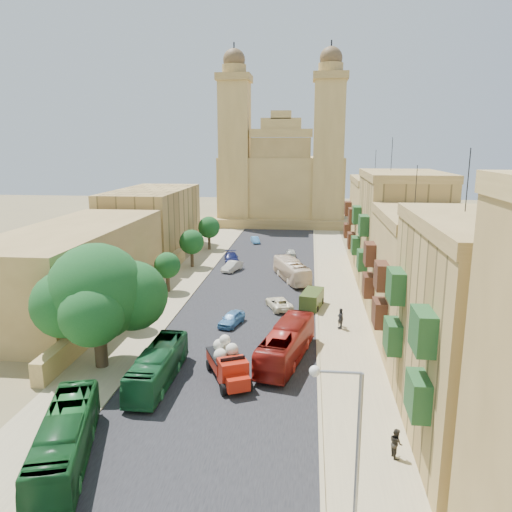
% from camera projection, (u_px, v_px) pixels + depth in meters
% --- Properties ---
extents(ground, '(260.00, 260.00, 0.00)m').
position_uv_depth(ground, '(214.00, 398.00, 33.35)').
color(ground, olive).
extents(road_surface, '(14.00, 140.00, 0.01)m').
position_uv_depth(road_surface, '(259.00, 280.00, 62.46)').
color(road_surface, black).
rests_on(road_surface, ground).
extents(sidewalk_east, '(5.00, 140.00, 0.01)m').
position_uv_depth(sidewalk_east, '(336.00, 282.00, 61.46)').
color(sidewalk_east, tan).
rests_on(sidewalk_east, ground).
extents(sidewalk_west, '(5.00, 140.00, 0.01)m').
position_uv_depth(sidewalk_west, '(185.00, 278.00, 63.45)').
color(sidewalk_west, tan).
rests_on(sidewalk_west, ground).
extents(kerb_east, '(0.25, 140.00, 0.12)m').
position_uv_depth(kerb_east, '(316.00, 281.00, 61.71)').
color(kerb_east, tan).
rests_on(kerb_east, ground).
extents(kerb_west, '(0.25, 140.00, 0.12)m').
position_uv_depth(kerb_west, '(205.00, 278.00, 63.18)').
color(kerb_west, tan).
rests_on(kerb_west, ground).
extents(townhouse_a, '(9.00, 14.00, 16.40)m').
position_uv_depth(townhouse_a, '(488.00, 334.00, 27.37)').
color(townhouse_a, tan).
rests_on(townhouse_a, ground).
extents(townhouse_b, '(9.00, 14.00, 14.90)m').
position_uv_depth(townhouse_b, '(428.00, 280.00, 41.12)').
color(townhouse_b, tan).
rests_on(townhouse_b, ground).
extents(townhouse_c, '(9.00, 14.00, 17.40)m').
position_uv_depth(townhouse_c, '(400.00, 235.00, 54.43)').
color(townhouse_c, tan).
rests_on(townhouse_c, ground).
extents(townhouse_d, '(9.00, 14.00, 15.90)m').
position_uv_depth(townhouse_d, '(382.00, 223.00, 68.18)').
color(townhouse_d, tan).
rests_on(townhouse_d, ground).
extents(west_wall, '(1.00, 40.00, 1.80)m').
position_uv_depth(west_wall, '(135.00, 293.00, 53.87)').
color(west_wall, tan).
rests_on(west_wall, ground).
extents(west_building_low, '(10.00, 28.00, 8.40)m').
position_uv_depth(west_building_low, '(76.00, 267.00, 51.79)').
color(west_building_low, '#9C7D44').
rests_on(west_building_low, ground).
extents(west_building_mid, '(10.00, 22.00, 10.00)m').
position_uv_depth(west_building_mid, '(153.00, 222.00, 76.85)').
color(west_building_mid, tan).
rests_on(west_building_mid, ground).
extents(church, '(28.00, 22.50, 36.30)m').
position_uv_depth(church, '(282.00, 178.00, 107.56)').
color(church, tan).
rests_on(church, ground).
extents(ficus_tree, '(9.56, 8.80, 9.56)m').
position_uv_depth(ficus_tree, '(98.00, 295.00, 36.99)').
color(ficus_tree, '#3B2D1D').
rests_on(ficus_tree, ground).
extents(street_tree_a, '(2.93, 2.93, 4.50)m').
position_uv_depth(street_tree_a, '(130.00, 297.00, 45.39)').
color(street_tree_a, '#3B2D1D').
rests_on(street_tree_a, ground).
extents(street_tree_b, '(3.00, 3.00, 4.62)m').
position_uv_depth(street_tree_b, '(167.00, 266.00, 57.02)').
color(street_tree_b, '#3B2D1D').
rests_on(street_tree_b, ground).
extents(street_tree_c, '(3.40, 3.40, 5.23)m').
position_uv_depth(street_tree_c, '(192.00, 242.00, 68.57)').
color(street_tree_c, '#3B2D1D').
rests_on(street_tree_c, ground).
extents(street_tree_d, '(3.50, 3.50, 5.38)m').
position_uv_depth(street_tree_d, '(209.00, 227.00, 80.19)').
color(street_tree_d, '#3B2D1D').
rests_on(street_tree_d, ground).
extents(streetlamp, '(2.11, 0.44, 8.22)m').
position_uv_depth(streetlamp, '(346.00, 438.00, 19.76)').
color(streetlamp, gray).
rests_on(streetlamp, ground).
extents(red_truck, '(4.03, 5.69, 3.16)m').
position_uv_depth(red_truck, '(228.00, 362.00, 35.59)').
color(red_truck, '#AA1D0D').
rests_on(red_truck, ground).
extents(olive_pickup, '(2.63, 4.44, 1.72)m').
position_uv_depth(olive_pickup, '(312.00, 299.00, 51.89)').
color(olive_pickup, '#35461A').
rests_on(olive_pickup, ground).
extents(bus_green_south, '(4.92, 10.02, 2.72)m').
position_uv_depth(bus_green_south, '(65.00, 440.00, 26.29)').
color(bus_green_south, '#175222').
rests_on(bus_green_south, ground).
extents(bus_green_north, '(2.18, 9.12, 2.54)m').
position_uv_depth(bus_green_north, '(158.00, 366.00, 35.30)').
color(bus_green_north, '#1D6334').
rests_on(bus_green_north, ground).
extents(bus_red_east, '(4.46, 10.34, 2.81)m').
position_uv_depth(bus_red_east, '(286.00, 344.00, 38.91)').
color(bus_red_east, maroon).
rests_on(bus_red_east, ground).
extents(bus_cream_east, '(5.17, 9.50, 2.59)m').
position_uv_depth(bus_cream_east, '(292.00, 270.00, 62.09)').
color(bus_cream_east, '#FFE4C2').
rests_on(bus_cream_east, ground).
extents(car_blue_a, '(2.47, 4.01, 1.28)m').
position_uv_depth(car_blue_a, '(232.00, 319.00, 46.78)').
color(car_blue_a, '#4D8EC8').
rests_on(car_blue_a, ground).
extents(car_white_a, '(2.63, 4.22, 1.31)m').
position_uv_depth(car_white_a, '(232.00, 266.00, 66.85)').
color(car_white_a, beige).
rests_on(car_white_a, ground).
extents(car_cream, '(3.42, 4.76, 1.20)m').
position_uv_depth(car_cream, '(279.00, 303.00, 51.50)').
color(car_cream, '#FFF3D0').
rests_on(car_cream, ground).
extents(car_dkblue, '(2.87, 5.04, 1.38)m').
position_uv_depth(car_dkblue, '(231.00, 258.00, 71.81)').
color(car_dkblue, '#101647').
rests_on(car_dkblue, ground).
extents(car_white_b, '(1.74, 3.46, 1.13)m').
position_uv_depth(car_white_b, '(291.00, 253.00, 75.87)').
color(car_white_b, beige).
rests_on(car_white_b, ground).
extents(car_blue_b, '(2.05, 3.52, 1.10)m').
position_uv_depth(car_blue_b, '(255.00, 240.00, 86.14)').
color(car_blue_b, '#478ECB').
rests_on(car_blue_b, ground).
extents(pedestrian_a, '(0.60, 0.47, 1.47)m').
position_uv_depth(pedestrian_a, '(340.00, 319.00, 46.47)').
color(pedestrian_a, '#2A282A').
rests_on(pedestrian_a, ground).
extents(pedestrian_b, '(0.80, 0.93, 1.66)m').
position_uv_depth(pedestrian_b, '(396.00, 443.00, 26.90)').
color(pedestrian_b, '#2D2821').
rests_on(pedestrian_b, ground).
extents(pedestrian_c, '(0.63, 1.21, 1.97)m').
position_uv_depth(pedestrian_c, '(341.00, 319.00, 45.76)').
color(pedestrian_c, '#333437').
rests_on(pedestrian_c, ground).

